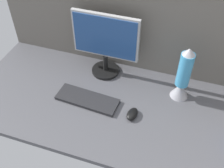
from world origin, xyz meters
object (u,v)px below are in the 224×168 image
(keyboard, at_px, (87,99))
(lava_lamp, at_px, (183,78))
(mouse, at_px, (132,114))
(monitor, at_px, (105,42))

(keyboard, bearing_deg, lava_lamp, 26.59)
(mouse, bearing_deg, keyboard, -178.46)
(mouse, height_order, lava_lamp, lava_lamp)
(keyboard, distance_m, mouse, 0.28)
(keyboard, relative_size, mouse, 3.85)
(lava_lamp, bearing_deg, keyboard, -157.16)
(monitor, bearing_deg, lava_lamp, -8.58)
(monitor, xyz_separation_m, keyboard, (-0.02, -0.29, -0.22))
(monitor, bearing_deg, keyboard, -93.08)
(keyboard, xyz_separation_m, lava_lamp, (0.51, 0.21, 0.14))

